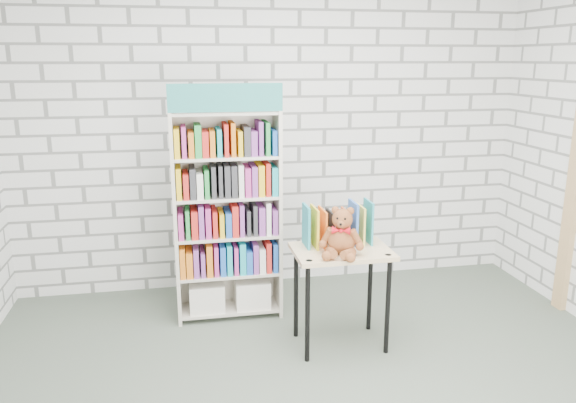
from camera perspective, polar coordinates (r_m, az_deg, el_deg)
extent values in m
cube|color=silver|center=(4.96, -1.52, 7.24)|extent=(4.50, 0.02, 2.80)
cube|color=beige|center=(4.37, -11.37, -1.78)|extent=(0.03, 0.32, 1.64)
cube|color=beige|center=(4.43, -1.07, -1.28)|extent=(0.03, 0.32, 1.64)
cube|color=beige|center=(4.53, -6.35, -1.02)|extent=(0.82, 0.02, 1.64)
cube|color=teal|center=(4.08, -6.35, 10.44)|extent=(0.82, 0.02, 0.20)
cube|color=beige|center=(4.65, -5.93, -10.65)|extent=(0.77, 0.30, 0.02)
cube|color=beige|center=(4.53, -6.03, -7.09)|extent=(0.77, 0.30, 0.02)
cube|color=beige|center=(4.42, -6.13, -3.35)|extent=(0.77, 0.30, 0.02)
cube|color=beige|center=(4.34, -6.24, 0.55)|extent=(0.77, 0.30, 0.02)
cube|color=beige|center=(4.28, -6.35, 4.59)|extent=(0.77, 0.30, 0.02)
cube|color=beige|center=(4.23, -6.48, 8.97)|extent=(0.77, 0.30, 0.02)
cube|color=silver|center=(4.59, -8.26, -9.41)|extent=(0.27, 0.26, 0.22)
cube|color=silver|center=(4.62, -3.68, -9.15)|extent=(0.27, 0.26, 0.22)
cube|color=#333338|center=(4.47, -6.06, -5.70)|extent=(0.77, 0.26, 0.22)
cube|color=red|center=(4.38, -6.16, -1.88)|extent=(0.77, 0.26, 0.22)
cube|color=yellow|center=(4.30, -6.27, 2.08)|extent=(0.77, 0.26, 0.22)
cube|color=blue|center=(4.25, -6.39, 6.17)|extent=(0.77, 0.26, 0.22)
cube|color=tan|center=(3.93, 5.48, -5.06)|extent=(0.68, 0.47, 0.03)
cylinder|color=black|center=(3.84, 1.99, -11.37)|extent=(0.03, 0.03, 0.69)
cylinder|color=black|center=(4.16, 0.81, -9.25)|extent=(0.03, 0.03, 0.69)
cylinder|color=black|center=(4.00, 10.10, -10.49)|extent=(0.03, 0.03, 0.69)
cylinder|color=black|center=(4.31, 8.32, -8.55)|extent=(0.03, 0.03, 0.69)
cylinder|color=black|center=(3.70, 2.16, -6.04)|extent=(0.05, 0.05, 0.01)
cylinder|color=black|center=(3.87, 10.14, -5.39)|extent=(0.05, 0.05, 0.01)
cube|color=teal|center=(3.93, 1.88, -2.65)|extent=(0.02, 0.21, 0.28)
cube|color=yellow|center=(3.94, 2.69, -2.60)|extent=(0.02, 0.21, 0.28)
cube|color=orange|center=(3.95, 3.49, -2.55)|extent=(0.02, 0.21, 0.28)
cube|color=black|center=(3.97, 4.28, -2.49)|extent=(0.02, 0.21, 0.28)
cube|color=white|center=(3.98, 5.07, -2.44)|extent=(0.02, 0.21, 0.28)
cube|color=#C14A22|center=(4.00, 5.86, -2.39)|extent=(0.02, 0.21, 0.28)
cube|color=blue|center=(4.02, 6.64, -2.34)|extent=(0.02, 0.21, 0.28)
cube|color=#DFCC4A|center=(4.04, 7.41, -2.29)|extent=(0.02, 0.21, 0.28)
cube|color=teal|center=(4.05, 8.17, -2.24)|extent=(0.02, 0.21, 0.28)
ellipsoid|color=brown|center=(3.81, 5.50, -3.90)|extent=(0.19, 0.16, 0.19)
sphere|color=brown|center=(3.77, 5.54, -1.79)|extent=(0.14, 0.14, 0.14)
sphere|color=brown|center=(3.77, 4.82, -0.88)|extent=(0.05, 0.05, 0.05)
sphere|color=brown|center=(3.76, 6.36, -0.96)|extent=(0.05, 0.05, 0.05)
sphere|color=brown|center=(3.72, 5.43, -2.29)|extent=(0.06, 0.06, 0.06)
sphere|color=black|center=(3.71, 5.07, -1.73)|extent=(0.02, 0.02, 0.02)
sphere|color=black|center=(3.71, 5.81, -1.77)|extent=(0.02, 0.02, 0.02)
sphere|color=black|center=(3.69, 5.38, -2.33)|extent=(0.02, 0.02, 0.02)
cylinder|color=brown|center=(3.80, 4.02, -3.50)|extent=(0.10, 0.11, 0.14)
cylinder|color=brown|center=(3.78, 6.93, -3.68)|extent=(0.11, 0.07, 0.14)
sphere|color=brown|center=(3.81, 3.56, -4.33)|extent=(0.06, 0.06, 0.06)
sphere|color=brown|center=(3.78, 7.31, -4.57)|extent=(0.06, 0.06, 0.06)
cylinder|color=brown|center=(3.75, 4.44, -5.17)|extent=(0.07, 0.15, 0.08)
cylinder|color=brown|center=(3.74, 6.13, -5.28)|extent=(0.14, 0.15, 0.08)
sphere|color=brown|center=(3.69, 3.94, -5.54)|extent=(0.07, 0.07, 0.07)
sphere|color=brown|center=(3.68, 6.37, -5.71)|extent=(0.07, 0.07, 0.07)
cone|color=red|center=(3.74, 4.92, -2.93)|extent=(0.07, 0.07, 0.05)
cone|color=red|center=(3.73, 5.91, -2.99)|extent=(0.07, 0.07, 0.05)
sphere|color=red|center=(3.73, 5.41, -2.97)|extent=(0.03, 0.03, 0.03)
cube|color=tan|center=(4.96, 27.05, 1.55)|extent=(0.05, 0.12, 2.10)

